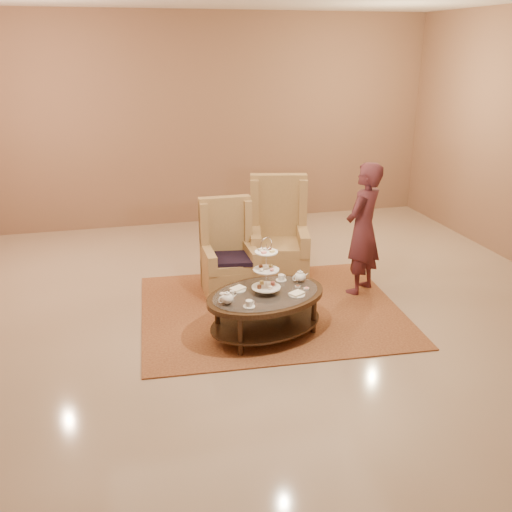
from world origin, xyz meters
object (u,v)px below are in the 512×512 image
object	(u,v)px
armchair_left	(228,262)
armchair_right	(279,246)
tea_table	(266,301)
person	(363,229)

from	to	relation	value
armchair_left	armchair_right	xyz separation A→B (m)	(0.74, 0.28, 0.06)
tea_table	person	size ratio (longest dim) A/B	0.93
armchair_left	person	world-z (taller)	person
armchair_left	armchair_right	size ratio (longest dim) A/B	0.87
armchair_left	tea_table	bearing A→B (deg)	-83.09
person	tea_table	bearing A→B (deg)	-8.70
tea_table	person	distance (m)	1.74
tea_table	armchair_right	xyz separation A→B (m)	(0.59, 1.53, 0.05)
armchair_left	person	xyz separation A→B (m)	(1.61, -0.40, 0.43)
tea_table	armchair_right	distance (m)	1.64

